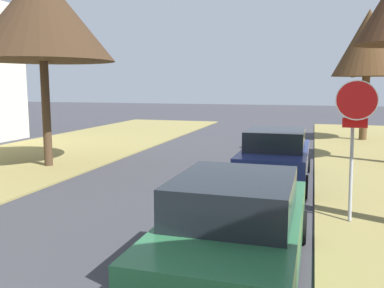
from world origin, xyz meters
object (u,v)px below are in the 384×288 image
at_px(street_tree_right_far, 368,44).
at_px(street_tree_left_mid_b, 41,16).
at_px(stop_sign_far, 355,121).
at_px(parked_sedan_navy, 275,158).
at_px(parked_sedan_green, 236,231).

bearing_deg(street_tree_right_far, street_tree_left_mid_b, -137.09).
height_order(stop_sign_far, street_tree_right_far, street_tree_right_far).
relative_size(stop_sign_far, street_tree_left_mid_b, 0.44).
relative_size(stop_sign_far, street_tree_right_far, 0.44).
bearing_deg(stop_sign_far, parked_sedan_navy, 118.88).
distance_m(stop_sign_far, parked_sedan_navy, 4.03).
bearing_deg(parked_sedan_navy, street_tree_right_far, 71.68).
relative_size(street_tree_right_far, street_tree_left_mid_b, 0.99).
height_order(stop_sign_far, parked_sedan_green, stop_sign_far).
xyz_separation_m(stop_sign_far, parked_sedan_navy, (-1.82, 3.30, -1.41)).
relative_size(street_tree_right_far, parked_sedan_navy, 1.48).
xyz_separation_m(stop_sign_far, street_tree_right_far, (1.69, 13.91, 2.77)).
bearing_deg(street_tree_right_far, stop_sign_far, -96.93).
distance_m(stop_sign_far, parked_sedan_green, 3.85).
bearing_deg(stop_sign_far, street_tree_left_mid_b, 160.78).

